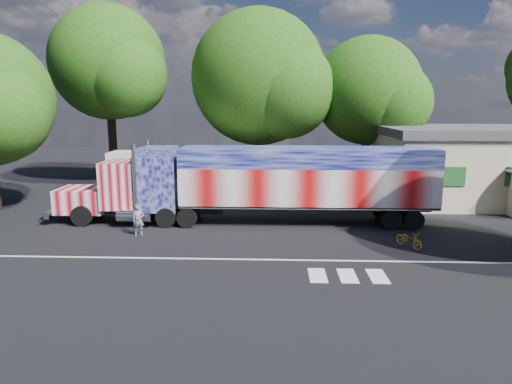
{
  "coord_description": "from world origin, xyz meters",
  "views": [
    {
      "loc": [
        1.03,
        -22.26,
        6.76
      ],
      "look_at": [
        0.0,
        3.0,
        1.9
      ],
      "focal_mm": 32.0,
      "sensor_mm": 36.0,
      "label": 1
    }
  ],
  "objects_px": {
    "tree_ne_a": "(370,92)",
    "bicycle": "(409,239)",
    "tree_n_mid": "(261,78)",
    "semi_truck": "(259,182)",
    "tree_nw_a": "(110,63)",
    "coach_bus": "(190,174)",
    "woman": "(138,220)"
  },
  "relations": [
    {
      "from": "tree_nw_a",
      "to": "tree_n_mid",
      "type": "distance_m",
      "value": 12.55
    },
    {
      "from": "bicycle",
      "to": "semi_truck",
      "type": "bearing_deg",
      "value": 116.67
    },
    {
      "from": "woman",
      "to": "bicycle",
      "type": "relative_size",
      "value": 1.07
    },
    {
      "from": "tree_nw_a",
      "to": "tree_n_mid",
      "type": "relative_size",
      "value": 1.03
    },
    {
      "from": "tree_ne_a",
      "to": "tree_n_mid",
      "type": "distance_m",
      "value": 8.96
    },
    {
      "from": "bicycle",
      "to": "tree_n_mid",
      "type": "height_order",
      "value": "tree_n_mid"
    },
    {
      "from": "coach_bus",
      "to": "woman",
      "type": "relative_size",
      "value": 7.03
    },
    {
      "from": "tree_ne_a",
      "to": "tree_nw_a",
      "type": "bearing_deg",
      "value": 179.79
    },
    {
      "from": "bicycle",
      "to": "tree_nw_a",
      "type": "xyz_separation_m",
      "value": [
        -20.15,
        17.11,
        9.71
      ]
    },
    {
      "from": "tree_n_mid",
      "to": "tree_nw_a",
      "type": "bearing_deg",
      "value": -178.79
    },
    {
      "from": "coach_bus",
      "to": "bicycle",
      "type": "height_order",
      "value": "coach_bus"
    },
    {
      "from": "tree_ne_a",
      "to": "tree_nw_a",
      "type": "height_order",
      "value": "tree_nw_a"
    },
    {
      "from": "woman",
      "to": "tree_nw_a",
      "type": "relative_size",
      "value": 0.11
    },
    {
      "from": "coach_bus",
      "to": "tree_ne_a",
      "type": "relative_size",
      "value": 0.95
    },
    {
      "from": "semi_truck",
      "to": "tree_n_mid",
      "type": "height_order",
      "value": "tree_n_mid"
    },
    {
      "from": "semi_truck",
      "to": "bicycle",
      "type": "relative_size",
      "value": 14.32
    },
    {
      "from": "semi_truck",
      "to": "bicycle",
      "type": "distance_m",
      "value": 8.8
    },
    {
      "from": "coach_bus",
      "to": "tree_n_mid",
      "type": "distance_m",
      "value": 10.52
    },
    {
      "from": "tree_n_mid",
      "to": "woman",
      "type": "bearing_deg",
      "value": -110.55
    },
    {
      "from": "tree_nw_a",
      "to": "semi_truck",
      "type": "bearing_deg",
      "value": -44.8
    },
    {
      "from": "bicycle",
      "to": "tree_nw_a",
      "type": "relative_size",
      "value": 0.1
    },
    {
      "from": "tree_nw_a",
      "to": "coach_bus",
      "type": "bearing_deg",
      "value": -37.01
    },
    {
      "from": "semi_truck",
      "to": "tree_nw_a",
      "type": "height_order",
      "value": "tree_nw_a"
    },
    {
      "from": "semi_truck",
      "to": "tree_ne_a",
      "type": "height_order",
      "value": "tree_ne_a"
    },
    {
      "from": "bicycle",
      "to": "tree_ne_a",
      "type": "xyz_separation_m",
      "value": [
        1.23,
        17.04,
        7.39
      ]
    },
    {
      "from": "bicycle",
      "to": "tree_ne_a",
      "type": "distance_m",
      "value": 18.61
    },
    {
      "from": "semi_truck",
      "to": "woman",
      "type": "bearing_deg",
      "value": -155.45
    },
    {
      "from": "bicycle",
      "to": "tree_nw_a",
      "type": "height_order",
      "value": "tree_nw_a"
    },
    {
      "from": "tree_ne_a",
      "to": "tree_n_mid",
      "type": "xyz_separation_m",
      "value": [
        -8.89,
        0.34,
        1.08
      ]
    },
    {
      "from": "tree_ne_a",
      "to": "bicycle",
      "type": "bearing_deg",
      "value": -94.13
    },
    {
      "from": "tree_n_mid",
      "to": "semi_truck",
      "type": "bearing_deg",
      "value": -88.63
    },
    {
      "from": "semi_truck",
      "to": "tree_nw_a",
      "type": "bearing_deg",
      "value": 135.2
    }
  ]
}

